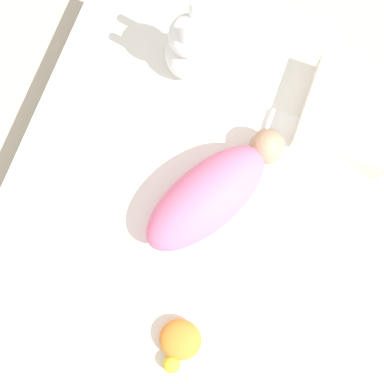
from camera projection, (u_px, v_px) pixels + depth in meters
ground_plane at (180, 196)px, 1.88m from camera, size 12.00×12.00×0.00m
bed_mattress at (179, 192)px, 1.81m from camera, size 1.12×1.10×0.13m
burp_cloth at (286, 145)px, 1.77m from camera, size 0.21×0.17×0.02m
swaddled_baby at (211, 193)px, 1.66m from camera, size 0.53×0.40×0.17m
pillow at (350, 114)px, 1.74m from camera, size 0.33×0.30×0.12m
bunny_plush at (190, 48)px, 1.71m from camera, size 0.17×0.17×0.35m
turtle_plush at (179, 343)px, 1.62m from camera, size 0.16×0.13×0.07m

